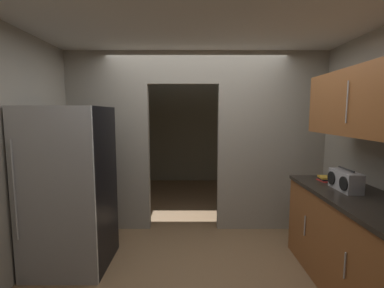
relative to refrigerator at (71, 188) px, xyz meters
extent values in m
plane|color=brown|center=(1.40, -0.23, -0.89)|extent=(20.00, 20.00, 0.00)
cube|color=silver|center=(1.40, 0.13, 1.71)|extent=(4.07, 6.46, 0.06)
cube|color=#9E998C|center=(0.14, 0.99, 0.40)|extent=(1.15, 0.12, 2.56)
cube|color=#9E998C|center=(2.47, 0.99, 0.40)|extent=(1.52, 0.12, 2.56)
cube|color=#9E998C|center=(1.21, 0.99, 1.45)|extent=(1.00, 0.12, 0.45)
cube|color=gray|center=(1.40, 3.90, 0.40)|extent=(3.67, 0.10, 2.56)
cube|color=gray|center=(-0.38, 2.45, 0.40)|extent=(0.10, 2.91, 2.56)
cube|color=gray|center=(3.18, 2.45, 0.40)|extent=(0.10, 2.91, 2.56)
cube|color=black|center=(0.00, 0.02, 0.00)|extent=(0.81, 0.73, 1.77)
cube|color=#B7BABC|center=(0.00, -0.37, 0.00)|extent=(0.81, 0.03, 1.77)
cylinder|color=#B7BABC|center=(-0.35, -0.40, 0.09)|extent=(0.02, 0.02, 0.97)
cube|color=brown|center=(2.89, -0.48, -0.44)|extent=(0.65, 1.73, 0.90)
cube|color=black|center=(2.89, -0.48, 0.03)|extent=(0.69, 1.73, 0.04)
cylinder|color=#B7BABC|center=(2.56, -0.86, -0.39)|extent=(0.01, 0.01, 0.22)
cylinder|color=#B7BABC|center=(2.56, -0.10, -0.39)|extent=(0.01, 0.01, 0.22)
cube|color=brown|center=(2.89, -0.48, 0.91)|extent=(0.34, 1.56, 0.62)
cylinder|color=#B7BABC|center=(2.71, -0.48, 0.91)|extent=(0.01, 0.01, 0.37)
cube|color=#B2B2B7|center=(2.86, -0.27, 0.15)|extent=(0.15, 0.37, 0.19)
cylinder|color=#262626|center=(2.86, -0.27, 0.27)|extent=(0.02, 0.26, 0.02)
cylinder|color=black|center=(2.78, -0.38, 0.15)|extent=(0.01, 0.14, 0.14)
cylinder|color=black|center=(2.78, -0.16, 0.15)|extent=(0.01, 0.14, 0.14)
cube|color=red|center=(2.83, 0.09, 0.06)|extent=(0.13, 0.17, 0.01)
cube|color=black|center=(2.84, 0.09, 0.08)|extent=(0.10, 0.13, 0.02)
cube|color=gold|center=(2.84, 0.09, 0.10)|extent=(0.12, 0.16, 0.02)
camera|label=1|loc=(1.34, -2.87, 0.81)|focal=25.11mm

